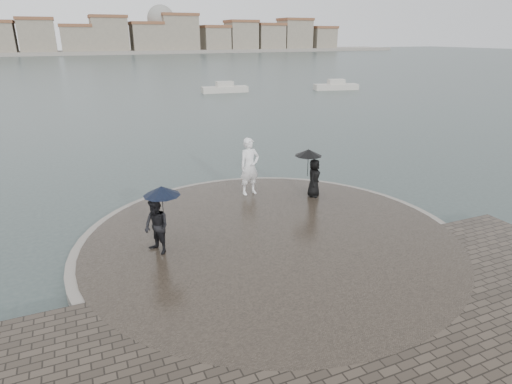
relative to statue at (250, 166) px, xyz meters
name	(u,v)px	position (x,y,z in m)	size (l,w,h in m)	color
ground	(330,304)	(-0.87, -7.45, -1.53)	(400.00, 400.00, 0.00)	#2B3835
kerb_ring	(272,242)	(-0.87, -3.95, -1.37)	(12.50, 12.50, 0.32)	gray
quay_tip	(272,241)	(-0.87, -3.95, -1.34)	(11.90, 11.90, 0.36)	#2D261E
statue	(250,166)	(0.00, 0.00, 0.00)	(0.85, 0.56, 2.33)	white
visitor_left	(158,217)	(-4.40, -3.55, -0.03)	(1.26, 1.15, 2.04)	black
visitor_right	(312,169)	(2.17, -1.25, -0.03)	(1.23, 1.08, 1.95)	black
far_skyline	(56,38)	(-7.16, 153.26, 4.09)	(260.00, 20.00, 37.00)	gray
boats	(188,94)	(5.94, 31.85, -1.15)	(47.29, 8.09, 1.50)	beige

